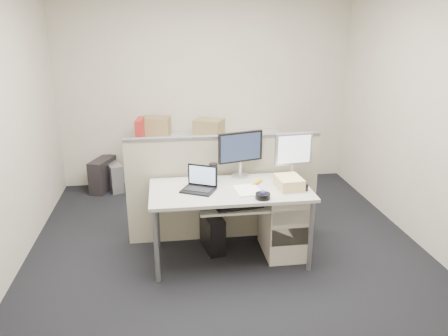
{
  "coord_description": "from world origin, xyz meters",
  "views": [
    {
      "loc": [
        -0.58,
        -3.76,
        2.23
      ],
      "look_at": [
        -0.04,
        0.15,
        0.89
      ],
      "focal_mm": 35.0,
      "sensor_mm": 36.0,
      "label": 1
    }
  ],
  "objects": [
    {
      "name": "floor",
      "position": [
        0.0,
        0.0,
        -0.01
      ],
      "size": [
        4.0,
        4.5,
        0.01
      ],
      "primitive_type": "cube",
      "color": "black",
      "rests_on": "ground"
    },
    {
      "name": "wall_back",
      "position": [
        0.0,
        2.25,
        1.35
      ],
      "size": [
        4.0,
        0.02,
        2.7
      ],
      "primitive_type": "cube",
      "color": "#B8B49E",
      "rests_on": "ground"
    },
    {
      "name": "wall_front",
      "position": [
        0.0,
        -2.25,
        1.35
      ],
      "size": [
        4.0,
        0.02,
        2.7
      ],
      "primitive_type": "cube",
      "color": "#B8B49E",
      "rests_on": "ground"
    },
    {
      "name": "wall_right",
      "position": [
        2.0,
        0.0,
        1.35
      ],
      "size": [
        0.02,
        4.5,
        2.7
      ],
      "primitive_type": "cube",
      "color": "#B8B49E",
      "rests_on": "ground"
    },
    {
      "name": "desk",
      "position": [
        0.0,
        0.0,
        0.66
      ],
      "size": [
        1.5,
        0.75,
        0.73
      ],
      "color": "#B2B0A6",
      "rests_on": "floor"
    },
    {
      "name": "keyboard_tray",
      "position": [
        0.0,
        -0.18,
        0.62
      ],
      "size": [
        0.62,
        0.32,
        0.02
      ],
      "primitive_type": "cube",
      "color": "#B2B0A6",
      "rests_on": "desk"
    },
    {
      "name": "drawer_pedestal",
      "position": [
        0.55,
        0.05,
        0.33
      ],
      "size": [
        0.4,
        0.55,
        0.65
      ],
      "primitive_type": "cube",
      "color": "beige",
      "rests_on": "floor"
    },
    {
      "name": "cubicle_partition",
      "position": [
        0.0,
        0.45,
        0.55
      ],
      "size": [
        2.0,
        0.06,
        1.1
      ],
      "primitive_type": "cube",
      "color": "#A49B84",
      "rests_on": "floor"
    },
    {
      "name": "back_counter",
      "position": [
        0.0,
        1.93,
        0.36
      ],
      "size": [
        2.0,
        0.6,
        0.72
      ],
      "primitive_type": "cube",
      "color": "beige",
      "rests_on": "floor"
    },
    {
      "name": "monitor_main",
      "position": [
        0.15,
        0.32,
        0.96
      ],
      "size": [
        0.49,
        0.29,
        0.46
      ],
      "primitive_type": "cube",
      "rotation": [
        0.0,
        0.0,
        0.27
      ],
      "color": "black",
      "rests_on": "desk"
    },
    {
      "name": "monitor_small",
      "position": [
        0.65,
        0.18,
        0.96
      ],
      "size": [
        0.39,
        0.23,
        0.46
      ],
      "primitive_type": "cube",
      "rotation": [
        0.0,
        0.0,
        0.1
      ],
      "color": "#B7B7BC",
      "rests_on": "desk"
    },
    {
      "name": "laptop",
      "position": [
        -0.3,
        -0.02,
        0.84
      ],
      "size": [
        0.36,
        0.33,
        0.22
      ],
      "primitive_type": "cube",
      "rotation": [
        0.0,
        0.0,
        -0.47
      ],
      "color": "black",
      "rests_on": "desk"
    },
    {
      "name": "trackball",
      "position": [
        0.25,
        -0.28,
        0.76
      ],
      "size": [
        0.14,
        0.14,
        0.05
      ],
      "primitive_type": "cylinder",
      "rotation": [
        0.0,
        0.0,
        -0.05
      ],
      "color": "black",
      "rests_on": "desk"
    },
    {
      "name": "desk_phone",
      "position": [
        0.59,
        -0.09,
        0.76
      ],
      "size": [
        0.22,
        0.19,
        0.06
      ],
      "primitive_type": "cube",
      "rotation": [
        0.0,
        0.0,
        0.1
      ],
      "color": "black",
      "rests_on": "desk"
    },
    {
      "name": "paper_stack",
      "position": [
        0.15,
        -0.08,
        0.74
      ],
      "size": [
        0.25,
        0.3,
        0.01
      ],
      "primitive_type": "cube",
      "rotation": [
        0.0,
        0.0,
        0.09
      ],
      "color": "white",
      "rests_on": "desk"
    },
    {
      "name": "sticky_pad",
      "position": [
        0.18,
        -0.18,
        0.74
      ],
      "size": [
        0.1,
        0.1,
        0.01
      ],
      "primitive_type": "cube",
      "rotation": [
        0.0,
        0.0,
        -0.37
      ],
      "color": "#FFD251",
      "rests_on": "desk"
    },
    {
      "name": "travel_mug",
      "position": [
        -0.13,
        0.21,
        0.82
      ],
      "size": [
        0.11,
        0.11,
        0.17
      ],
      "primitive_type": "cylinder",
      "rotation": [
        0.0,
        0.0,
        0.43
      ],
      "color": "black",
      "rests_on": "desk"
    },
    {
      "name": "banana",
      "position": [
        0.28,
        0.1,
        0.75
      ],
      "size": [
        0.15,
        0.16,
        0.04
      ],
      "primitive_type": "ellipsoid",
      "rotation": [
        0.0,
        0.0,
        0.83
      ],
      "color": "yellow",
      "rests_on": "desk"
    },
    {
      "name": "cellphone",
      "position": [
        -0.15,
        0.2,
        0.74
      ],
      "size": [
        0.09,
        0.11,
        0.01
      ],
      "primitive_type": "cube",
      "rotation": [
        0.0,
        0.0,
        -0.37
      ],
      "color": "black",
      "rests_on": "desk"
    },
    {
      "name": "manila_folders",
      "position": [
        0.55,
        -0.05,
        0.78
      ],
      "size": [
        0.24,
        0.3,
        0.11
      ],
      "primitive_type": "cube",
      "rotation": [
        0.0,
        0.0,
        0.08
      ],
      "color": "beige",
      "rests_on": "desk"
    },
    {
      "name": "keyboard",
      "position": [
        0.05,
        -0.22,
        0.64
      ],
      "size": [
        0.44,
        0.21,
        0.02
      ],
      "primitive_type": "cube",
      "rotation": [
        0.0,
        0.0,
        0.15
      ],
      "color": "black",
      "rests_on": "keyboard_tray"
    },
    {
      "name": "pc_tower_desk",
      "position": [
        -0.15,
        0.2,
        0.19
      ],
      "size": [
        0.23,
        0.42,
        0.37
      ],
      "primitive_type": "cube",
      "rotation": [
        0.0,
        0.0,
        0.18
      ],
      "color": "black",
      "rests_on": "floor"
    },
    {
      "name": "pc_tower_spare_dark",
      "position": [
        -1.45,
        2.03,
        0.22
      ],
      "size": [
        0.35,
        0.51,
        0.44
      ],
      "primitive_type": "cube",
      "rotation": [
        0.0,
        0.0,
        -0.37
      ],
      "color": "black",
      "rests_on": "floor"
    },
    {
      "name": "pc_tower_spare_silver",
      "position": [
        -1.3,
        2.03,
        0.19
      ],
      "size": [
        0.29,
        0.44,
        0.38
      ],
      "primitive_type": "cube",
      "rotation": [
        0.0,
        0.0,
        0.35
      ],
      "color": "#B7B7BC",
      "rests_on": "floor"
    },
    {
      "name": "cardboard_box_left",
      "position": [
        -0.7,
        2.05,
        0.86
      ],
      "size": [
        0.41,
        0.34,
        0.28
      ],
      "primitive_type": "cube",
      "rotation": [
        0.0,
        0.0,
        -0.19
      ],
      "color": "#8E774D",
      "rests_on": "back_counter"
    },
    {
      "name": "cardboard_box_right",
      "position": [
        0.0,
        1.89,
        0.85
      ],
      "size": [
        0.45,
        0.42,
        0.26
      ],
      "primitive_type": "cube",
      "rotation": [
        0.0,
        0.0,
        -0.5
      ],
      "color": "#8E774D",
      "rests_on": "back_counter"
    },
    {
      "name": "red_binder",
      "position": [
        -0.9,
        1.83,
        0.87
      ],
      "size": [
        0.12,
        0.34,
        0.31
      ],
      "primitive_type": "cube",
      "rotation": [
        0.0,
        0.0,
        -0.12
      ],
      "color": "#AA211F",
      "rests_on": "back_counter"
    }
  ]
}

